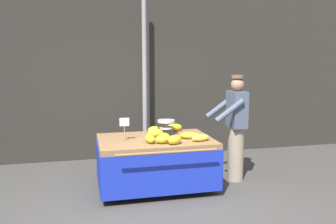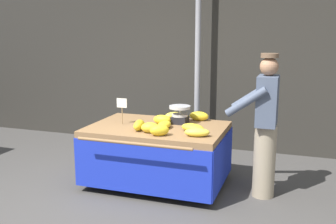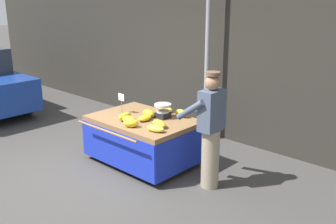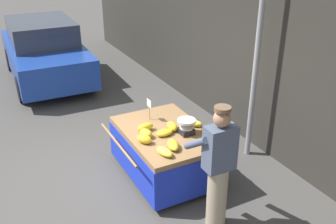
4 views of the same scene
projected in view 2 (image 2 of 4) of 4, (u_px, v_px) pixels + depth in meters
The scene contains 16 objects.
ground_plane at pixel (105, 212), 4.31m from camera, with size 60.00×60.00×0.00m, color #423F3D.
back_wall at pixel (183, 28), 6.62m from camera, with size 16.00×0.24×4.04m, color #2D2B26.
street_pole at pixel (198, 58), 6.20m from camera, with size 0.09×0.09×3.09m, color gray.
banana_cart at pixel (157, 141), 5.00m from camera, with size 1.73×1.39×0.77m.
weighing_scale at pixel (180, 115), 5.09m from camera, with size 0.28×0.28×0.23m.
price_sign at pixel (122, 105), 5.02m from camera, with size 0.14×0.01×0.34m.
banana_bunch_0 at pixel (150, 128), 4.62m from camera, with size 0.15×0.22×0.13m, color gold.
banana_bunch_1 at pixel (193, 128), 4.67m from camera, with size 0.16×0.30×0.10m, color gold.
banana_bunch_2 at pixel (159, 130), 4.49m from camera, with size 0.14×0.23×0.13m, color gold.
banana_bunch_3 at pixel (162, 120), 5.04m from camera, with size 0.14×0.23×0.13m, color gold.
banana_bunch_4 at pixel (139, 125), 4.74m from camera, with size 0.12×0.26×0.13m, color gold.
banana_bunch_5 at pixel (197, 132), 4.46m from camera, with size 0.14×0.29×0.10m, color yellow.
banana_bunch_6 at pixel (174, 115), 5.37m from camera, with size 0.13×0.25×0.10m, color yellow.
banana_bunch_7 at pixel (164, 125), 4.84m from camera, with size 0.15×0.26×0.09m, color gold.
banana_bunch_8 at pixel (199, 116), 5.26m from camera, with size 0.13×0.26×0.12m, color gold.
vendor_person at pixel (265, 126), 4.57m from camera, with size 0.58×0.51×1.71m.
Camera 2 is at (1.96, -3.56, 1.95)m, focal length 41.67 mm.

